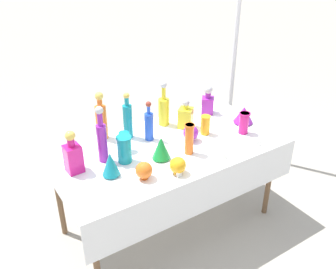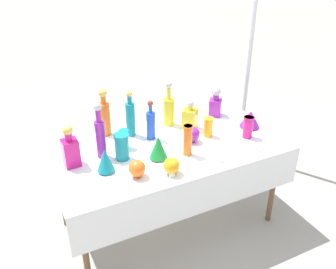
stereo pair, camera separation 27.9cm
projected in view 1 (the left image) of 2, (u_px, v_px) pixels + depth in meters
The scene contains 25 objects.
ground_plane at pixel (168, 222), 3.21m from camera, with size 40.00×40.00×0.00m, color #A0998C.
display_table at pixel (171, 155), 2.85m from camera, with size 1.77×0.92×0.76m.
tall_bottle_0 at pixel (164, 109), 3.09m from camera, with size 0.09×0.09×0.38m.
tall_bottle_1 at pixel (101, 119), 2.87m from camera, with size 0.09×0.09×0.39m.
tall_bottle_2 at pixel (149, 125), 2.87m from camera, with size 0.07×0.07×0.32m.
tall_bottle_3 at pixel (128, 119), 2.89m from camera, with size 0.07×0.07×0.38m.
tall_bottle_4 at pixel (102, 138), 2.58m from camera, with size 0.07×0.07×0.42m.
square_decanter_0 at pixel (208, 102), 3.29m from camera, with size 0.14×0.14×0.26m.
square_decanter_1 at pixel (186, 116), 3.07m from camera, with size 0.15×0.15×0.25m.
square_decanter_2 at pixel (73, 155), 2.49m from camera, with size 0.11×0.11×0.31m.
slender_vase_0 at pixel (189, 138), 2.69m from camera, with size 0.08×0.08×0.24m.
slender_vase_1 at pixel (205, 124), 2.97m from camera, with size 0.08×0.08×0.16m.
slender_vase_2 at pixel (124, 149), 2.61m from camera, with size 0.11×0.11×0.20m.
slender_vase_3 at pixel (244, 122), 2.98m from camera, with size 0.09×0.09×0.18m.
slender_vase_4 at pixel (124, 141), 2.75m from camera, with size 0.08×0.08×0.15m.
fluted_vase_0 at pixel (244, 115), 3.14m from camera, with size 0.17×0.17×0.15m.
fluted_vase_1 at pixel (161, 148), 2.64m from camera, with size 0.13×0.13×0.18m.
fluted_vase_2 at pixel (110, 164), 2.46m from camera, with size 0.12×0.12×0.18m.
round_bowl_0 at pixel (178, 165), 2.50m from camera, with size 0.11×0.11×0.12m.
round_bowl_1 at pixel (144, 170), 2.45m from camera, with size 0.11×0.11×0.12m.
round_bowl_2 at pixel (191, 133), 2.88m from camera, with size 0.12×0.12×0.13m.
price_tag_left at pixel (179, 174), 2.49m from camera, with size 0.05×0.01×0.04m, color white.
price_tag_center at pixel (259, 144), 2.84m from camera, with size 0.05×0.01×0.04m, color white.
price_tag_right at pixel (224, 157), 2.67m from camera, with size 0.06×0.01×0.04m, color white.
canopy_pole at pixel (234, 64), 3.76m from camera, with size 0.18×0.18×2.55m.
Camera 1 is at (-1.33, -2.05, 2.22)m, focal length 40.00 mm.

